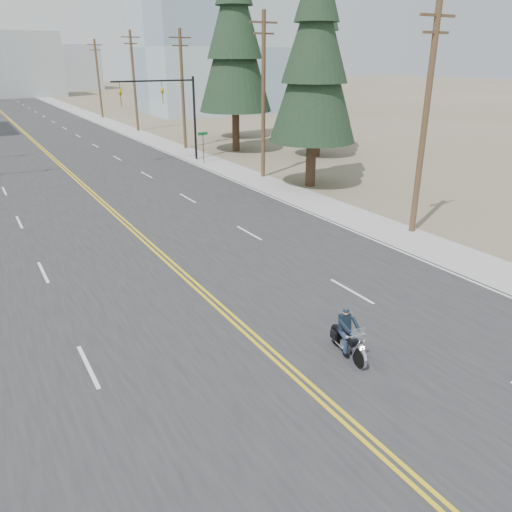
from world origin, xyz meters
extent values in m
plane|color=#776D56|center=(0.00, 0.00, 0.00)|extent=(400.00, 400.00, 0.00)
cube|color=#303033|center=(0.00, 70.00, 0.01)|extent=(20.00, 200.00, 0.01)
cube|color=#A5A5A0|center=(11.50, 70.00, 0.01)|extent=(3.00, 200.00, 0.01)
cylinder|color=black|center=(11.00, 32.00, 3.50)|extent=(0.20, 0.20, 7.00)
cylinder|color=black|center=(7.50, 32.00, 6.70)|extent=(7.00, 0.14, 0.14)
imported|color=#BF8C0C|center=(8.20, 32.00, 6.05)|extent=(0.21, 0.26, 1.30)
imported|color=#BF8C0C|center=(4.70, 32.00, 6.05)|extent=(0.21, 0.26, 1.30)
cylinder|color=black|center=(10.80, 30.00, 1.30)|extent=(0.06, 0.06, 2.60)
cube|color=#0C5926|center=(10.80, 30.00, 2.50)|extent=(0.90, 0.03, 0.25)
cylinder|color=brown|center=(12.50, 8.00, 5.50)|extent=(0.30, 0.30, 11.00)
cube|color=brown|center=(12.50, 8.00, 10.20)|extent=(2.20, 0.12, 0.12)
cube|color=brown|center=(12.50, 8.00, 9.50)|extent=(1.60, 0.12, 0.12)
cylinder|color=brown|center=(12.50, 23.00, 5.75)|extent=(0.30, 0.30, 11.50)
cube|color=brown|center=(12.50, 23.00, 10.70)|extent=(2.20, 0.12, 0.12)
cube|color=brown|center=(12.50, 23.00, 10.00)|extent=(1.60, 0.12, 0.12)
cylinder|color=brown|center=(12.50, 38.00, 5.50)|extent=(0.30, 0.30, 11.00)
cube|color=brown|center=(12.50, 38.00, 10.20)|extent=(2.20, 0.12, 0.12)
cube|color=brown|center=(12.50, 38.00, 9.50)|extent=(1.60, 0.12, 0.12)
cylinder|color=brown|center=(12.50, 53.00, 5.75)|extent=(0.30, 0.30, 11.50)
cube|color=brown|center=(12.50, 53.00, 10.70)|extent=(2.20, 0.12, 0.12)
cube|color=brown|center=(12.50, 53.00, 10.00)|extent=(1.60, 0.12, 0.12)
cylinder|color=brown|center=(12.50, 70.00, 5.50)|extent=(0.30, 0.30, 11.00)
cube|color=brown|center=(12.50, 70.00, 10.20)|extent=(2.20, 0.12, 0.12)
cube|color=brown|center=(12.50, 70.00, 9.50)|extent=(1.60, 0.12, 0.12)
cube|color=#9EB5CC|center=(32.00, 70.00, 10.00)|extent=(24.00, 16.00, 20.00)
cube|color=#ADB2B7|center=(8.00, 125.00, 7.00)|extent=(18.00, 14.00, 14.00)
cube|color=#B7BCC6|center=(40.00, 110.00, 9.00)|extent=(16.00, 12.00, 18.00)
cube|color=#B7BCC6|center=(25.00, 150.00, 6.00)|extent=(14.00, 14.00, 12.00)
cylinder|color=#382619|center=(13.90, 18.88, 1.55)|extent=(0.60, 0.60, 3.10)
cone|color=black|center=(13.90, 18.88, 7.75)|extent=(5.85, 5.85, 9.29)
cone|color=black|center=(13.90, 18.88, 10.38)|extent=(4.39, 4.39, 6.97)
cylinder|color=#382619|center=(21.20, 27.89, 1.56)|extent=(0.68, 0.68, 3.11)
cone|color=black|center=(21.20, 27.89, 7.78)|extent=(5.83, 5.83, 9.33)
cone|color=black|center=(21.20, 27.89, 10.42)|extent=(4.37, 4.37, 7.00)
cylinder|color=#382619|center=(16.14, 34.06, 1.87)|extent=(0.66, 0.66, 3.75)
cone|color=black|center=(16.14, 34.06, 9.37)|extent=(6.75, 6.75, 11.25)
cone|color=black|center=(16.14, 34.06, 12.56)|extent=(5.06, 5.06, 8.43)
cylinder|color=#382619|center=(20.35, 41.85, 1.56)|extent=(0.73, 0.73, 3.11)
cone|color=black|center=(20.35, 41.85, 7.79)|extent=(5.81, 5.81, 9.34)
cone|color=black|center=(20.35, 41.85, 10.43)|extent=(4.36, 4.36, 7.01)
cone|color=black|center=(20.35, 41.85, 13.08)|extent=(2.91, 2.91, 4.98)
camera|label=1|loc=(-7.03, -9.14, 8.42)|focal=35.00mm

